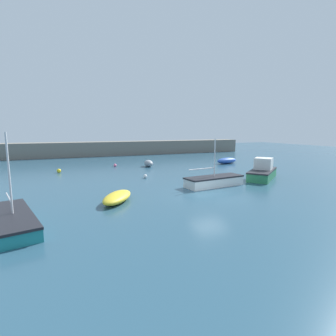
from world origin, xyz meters
The scene contains 11 objects.
ground_plane centered at (0.00, 0.00, -0.10)m, with size 120.00×120.00×0.20m, color #284C60.
harbor_breakwater centered at (0.00, 32.03, 1.25)m, with size 50.21×3.56×2.50m, color slate.
motorboat_grey_hull centered at (8.01, 3.40, 0.68)m, with size 5.31×4.67×1.98m.
sailboat_twin_hulled centered at (1.88, 2.34, 0.43)m, with size 5.31×2.26×3.95m.
sailboat_short_mast centered at (-12.17, -1.85, 0.36)m, with size 2.93×5.83×4.58m.
open_tender_yellow centered at (11.49, 14.10, 0.40)m, with size 3.50×1.82×0.81m.
rowboat_white_midwater centered at (-6.60, 0.61, 0.32)m, with size 3.02×3.58×0.65m.
dinghy_near_pier centered at (0.52, 15.46, 0.42)m, with size 1.13×1.91×0.83m.
mooring_buoy_white centered at (-2.31, 7.99, 0.18)m, with size 0.37×0.37×0.37m, color white.
mooring_buoy_pink centered at (-3.47, 16.85, 0.19)m, with size 0.38×0.38×0.38m, color #EA668C.
mooring_buoy_yellow centered at (-10.04, 14.62, 0.22)m, with size 0.44×0.44×0.44m, color yellow.
Camera 1 is at (-9.96, -15.95, 4.70)m, focal length 28.00 mm.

